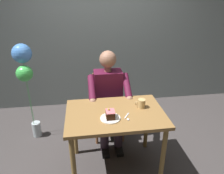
{
  "coord_description": "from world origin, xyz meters",
  "views": [
    {
      "loc": [
        0.3,
        1.86,
        1.89
      ],
      "look_at": [
        0.02,
        -0.1,
        0.99
      ],
      "focal_mm": 33.29,
      "sensor_mm": 36.0,
      "label": 1
    }
  ],
  "objects_px": {
    "seated_person": "(109,97)",
    "coffee_cup": "(141,103)",
    "chair": "(107,102)",
    "balloon_display": "(25,70)",
    "dessert_spoon": "(127,118)",
    "cake_slice": "(110,114)",
    "dining_table": "(115,120)"
  },
  "relations": [
    {
      "from": "chair",
      "to": "balloon_display",
      "type": "distance_m",
      "value": 1.17
    },
    {
      "from": "cake_slice",
      "to": "dessert_spoon",
      "type": "xyz_separation_m",
      "value": [
        -0.17,
        0.01,
        -0.05
      ]
    },
    {
      "from": "chair",
      "to": "dessert_spoon",
      "type": "xyz_separation_m",
      "value": [
        -0.1,
        0.82,
        0.26
      ]
    },
    {
      "from": "dining_table",
      "to": "seated_person",
      "type": "bearing_deg",
      "value": -90.0
    },
    {
      "from": "dining_table",
      "to": "chair",
      "type": "height_order",
      "value": "chair"
    },
    {
      "from": "chair",
      "to": "dessert_spoon",
      "type": "height_order",
      "value": "chair"
    },
    {
      "from": "chair",
      "to": "balloon_display",
      "type": "bearing_deg",
      "value": -3.58
    },
    {
      "from": "coffee_cup",
      "to": "dessert_spoon",
      "type": "distance_m",
      "value": 0.27
    },
    {
      "from": "seated_person",
      "to": "cake_slice",
      "type": "bearing_deg",
      "value": 83.92
    },
    {
      "from": "dining_table",
      "to": "seated_person",
      "type": "distance_m",
      "value": 0.53
    },
    {
      "from": "seated_person",
      "to": "dining_table",
      "type": "bearing_deg",
      "value": 90.0
    },
    {
      "from": "balloon_display",
      "to": "seated_person",
      "type": "bearing_deg",
      "value": 167.33
    },
    {
      "from": "seated_person",
      "to": "cake_slice",
      "type": "distance_m",
      "value": 0.66
    },
    {
      "from": "coffee_cup",
      "to": "dining_table",
      "type": "bearing_deg",
      "value": 11.7
    },
    {
      "from": "seated_person",
      "to": "dessert_spoon",
      "type": "distance_m",
      "value": 0.67
    },
    {
      "from": "dining_table",
      "to": "cake_slice",
      "type": "height_order",
      "value": "cake_slice"
    },
    {
      "from": "dessert_spoon",
      "to": "balloon_display",
      "type": "bearing_deg",
      "value": -37.59
    },
    {
      "from": "dining_table",
      "to": "seated_person",
      "type": "xyz_separation_m",
      "value": [
        0.0,
        -0.53,
        0.01
      ]
    },
    {
      "from": "dessert_spoon",
      "to": "balloon_display",
      "type": "distance_m",
      "value": 1.47
    },
    {
      "from": "coffee_cup",
      "to": "chair",
      "type": "bearing_deg",
      "value": -64.82
    },
    {
      "from": "chair",
      "to": "cake_slice",
      "type": "bearing_deg",
      "value": 85.19
    },
    {
      "from": "chair",
      "to": "cake_slice",
      "type": "xyz_separation_m",
      "value": [
        0.07,
        0.81,
        0.31
      ]
    },
    {
      "from": "cake_slice",
      "to": "balloon_display",
      "type": "distance_m",
      "value": 1.33
    },
    {
      "from": "seated_person",
      "to": "coffee_cup",
      "type": "height_order",
      "value": "seated_person"
    },
    {
      "from": "dining_table",
      "to": "dessert_spoon",
      "type": "height_order",
      "value": "dessert_spoon"
    },
    {
      "from": "dining_table",
      "to": "balloon_display",
      "type": "relative_size",
      "value": 0.78
    },
    {
      "from": "seated_person",
      "to": "balloon_display",
      "type": "bearing_deg",
      "value": -12.67
    },
    {
      "from": "cake_slice",
      "to": "dessert_spoon",
      "type": "bearing_deg",
      "value": 176.19
    },
    {
      "from": "coffee_cup",
      "to": "balloon_display",
      "type": "bearing_deg",
      "value": -27.5
    },
    {
      "from": "seated_person",
      "to": "balloon_display",
      "type": "distance_m",
      "value": 1.13
    },
    {
      "from": "chair",
      "to": "dining_table",
      "type": "bearing_deg",
      "value": 90.0
    },
    {
      "from": "dining_table",
      "to": "coffee_cup",
      "type": "distance_m",
      "value": 0.34
    }
  ]
}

